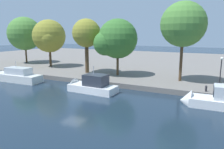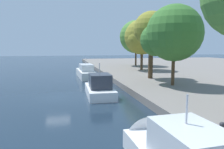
{
  "view_description": "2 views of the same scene",
  "coord_description": "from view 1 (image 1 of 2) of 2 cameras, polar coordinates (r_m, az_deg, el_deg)",
  "views": [
    {
      "loc": [
        14.69,
        -19.57,
        7.83
      ],
      "look_at": [
        2.26,
        5.73,
        2.38
      ],
      "focal_mm": 34.42,
      "sensor_mm": 36.0,
      "label": 1
    },
    {
      "loc": [
        22.93,
        0.68,
        5.31
      ],
      "look_at": [
        2.29,
        5.36,
        2.59
      ],
      "focal_mm": 34.7,
      "sensor_mm": 36.0,
      "label": 2
    }
  ],
  "objects": [
    {
      "name": "tree_1",
      "position": [
        36.28,
        0.92,
        9.4
      ],
      "size": [
        6.83,
        6.85,
        9.48
      ],
      "color": "#4C3823",
      "rests_on": "dock_promenade"
    },
    {
      "name": "motor_yacht_2",
      "position": [
        25.71,
        26.16,
        -6.36
      ],
      "size": [
        7.92,
        2.95,
        4.52
      ],
      "rotation": [
        0.0,
        0.0,
        3.18
      ],
      "color": "white",
      "rests_on": "ground_plane"
    },
    {
      "name": "tree_3",
      "position": [
        39.22,
        -6.62,
        11.01
      ],
      "size": [
        5.04,
        5.37,
        9.63
      ],
      "color": "#4C3823",
      "rests_on": "dock_promenade"
    },
    {
      "name": "tree_0",
      "position": [
        56.33,
        -22.09,
        9.91
      ],
      "size": [
        7.87,
        7.87,
        10.9
      ],
      "color": "#4C3823",
      "rests_on": "dock_promenade"
    },
    {
      "name": "lamp_post",
      "position": [
        29.87,
        26.89,
        0.8
      ],
      "size": [
        0.37,
        0.37,
        4.22
      ],
      "color": "black",
      "rests_on": "dock_promenade"
    },
    {
      "name": "motor_yacht_1",
      "position": [
        29.42,
        -6.08,
        -3.34
      ],
      "size": [
        7.64,
        2.93,
        4.65
      ],
      "rotation": [
        0.0,
        0.0,
        3.11
      ],
      "color": "white",
      "rests_on": "ground_plane"
    },
    {
      "name": "tree_5",
      "position": [
        47.58,
        -16.42,
        9.62
      ],
      "size": [
        6.89,
        6.89,
        9.93
      ],
      "color": "#4C3823",
      "rests_on": "dock_promenade"
    },
    {
      "name": "dock_promenade",
      "position": [
        57.33,
        11.12,
        3.26
      ],
      "size": [
        120.0,
        55.0,
        0.73
      ],
      "primitive_type": "cube",
      "color": "slate",
      "rests_on": "ground_plane"
    },
    {
      "name": "motor_yacht_0",
      "position": [
        39.15,
        -24.66,
        -0.62
      ],
      "size": [
        10.43,
        2.81,
        4.21
      ],
      "rotation": [
        0.0,
        0.0,
        3.18
      ],
      "color": "silver",
      "rests_on": "ground_plane"
    },
    {
      "name": "ground_plane",
      "position": [
        25.69,
        -10.28,
        -6.98
      ],
      "size": [
        220.0,
        220.0,
        0.0
      ],
      "primitive_type": "plane",
      "color": "#192838"
    },
    {
      "name": "tree_4",
      "position": [
        33.36,
        18.83,
        12.56
      ],
      "size": [
        6.55,
        6.55,
        11.62
      ],
      "color": "#4C3823",
      "rests_on": "dock_promenade"
    },
    {
      "name": "mooring_bollard_0",
      "position": [
        28.9,
        23.71,
        -3.38
      ],
      "size": [
        0.27,
        0.27,
        0.78
      ],
      "color": "#2D2D33",
      "rests_on": "dock_promenade"
    }
  ]
}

